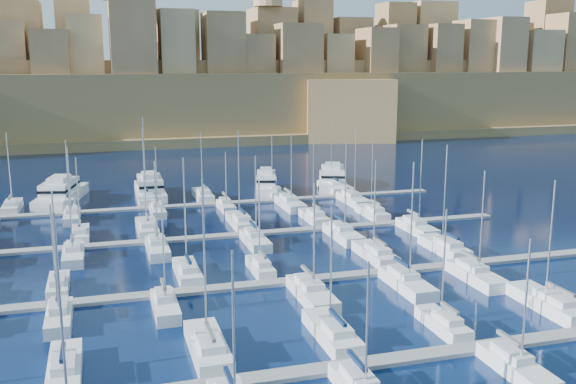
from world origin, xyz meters
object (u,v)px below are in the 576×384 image
object	(u,v)px
sailboat_2	(208,347)
motor_yacht_a	(61,193)
motor_yacht_b	(150,189)
motor_yacht_d	(332,178)
motor_yacht_c	(266,184)
sailboat_4	(443,324)

from	to	relation	value
sailboat_2	motor_yacht_a	size ratio (longest dim) A/B	0.83
motor_yacht_a	motor_yacht_b	world-z (taller)	same
sailboat_2	motor_yacht_a	distance (m)	72.39
motor_yacht_d	motor_yacht_a	bearing A→B (deg)	179.74
motor_yacht_b	motor_yacht_c	size ratio (longest dim) A/B	1.17
motor_yacht_c	sailboat_2	bearing A→B (deg)	-108.71
sailboat_2	sailboat_4	size ratio (longest dim) A/B	1.31
sailboat_2	motor_yacht_d	world-z (taller)	sailboat_2
sailboat_2	motor_yacht_b	world-z (taller)	sailboat_2
sailboat_2	motor_yacht_c	bearing A→B (deg)	71.29
motor_yacht_a	motor_yacht_d	xyz separation A→B (m)	(53.60, -0.25, -0.00)
sailboat_4	motor_yacht_d	bearing A→B (deg)	78.07
motor_yacht_d	motor_yacht_c	bearing A→B (deg)	-172.39
motor_yacht_b	motor_yacht_d	world-z (taller)	same
motor_yacht_b	motor_yacht_a	bearing A→B (deg)	177.36
sailboat_4	motor_yacht_a	size ratio (longest dim) A/B	0.63
sailboat_4	sailboat_2	bearing A→B (deg)	176.95
sailboat_2	motor_yacht_d	xyz separation A→B (m)	(37.97, 70.43, 0.96)
motor_yacht_a	motor_yacht_b	size ratio (longest dim) A/B	1.13
sailboat_4	motor_yacht_d	world-z (taller)	sailboat_4
sailboat_2	sailboat_4	distance (m)	22.86
sailboat_2	motor_yacht_b	bearing A→B (deg)	89.54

